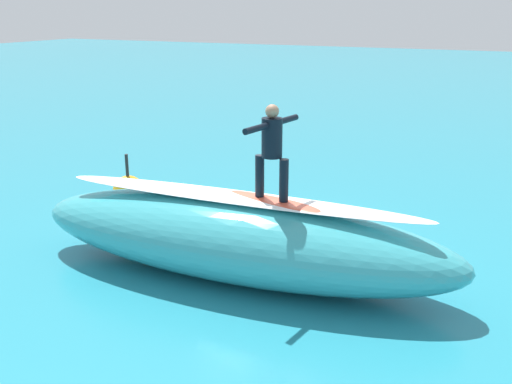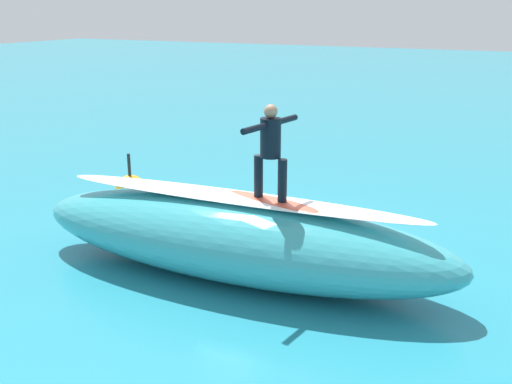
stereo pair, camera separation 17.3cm
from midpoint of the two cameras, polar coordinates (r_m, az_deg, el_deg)
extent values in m
plane|color=teal|center=(12.26, 0.83, -4.95)|extent=(120.00, 120.00, 0.00)
ellipsoid|color=teal|center=(10.57, -2.39, -4.48)|extent=(8.19, 2.59, 1.46)
ellipsoid|color=white|center=(10.30, -2.44, -0.50)|extent=(6.90, 1.13, 0.08)
ellipsoid|color=#E0563D|center=(10.05, 1.01, -0.91)|extent=(2.18, 0.80, 0.09)
cylinder|color=black|center=(10.06, -0.13, 1.56)|extent=(0.16, 0.16, 0.73)
cylinder|color=black|center=(9.80, 2.21, 1.12)|extent=(0.16, 0.16, 0.73)
cylinder|color=black|center=(9.76, 1.04, 5.26)|extent=(0.40, 0.40, 0.66)
sphere|color=tan|center=(9.67, 1.06, 7.82)|extent=(0.23, 0.23, 0.23)
cylinder|color=black|center=(9.33, -0.55, 6.14)|extent=(0.19, 0.60, 0.10)
cylinder|color=black|center=(10.10, 2.53, 7.00)|extent=(0.19, 0.60, 0.10)
ellipsoid|color=#EAE5C6|center=(13.32, -1.51, -2.87)|extent=(2.14, 1.85, 0.09)
cylinder|color=black|center=(13.26, -1.52, -2.14)|extent=(0.76, 0.68, 0.27)
sphere|color=#936B4C|center=(13.64, -2.32, -1.34)|extent=(0.19, 0.19, 0.19)
cylinder|color=black|center=(12.73, 0.09, -3.35)|extent=(0.57, 0.49, 0.12)
cylinder|color=black|center=(12.66, -0.54, -3.46)|extent=(0.57, 0.49, 0.12)
sphere|color=orange|center=(14.69, -12.55, 0.08)|extent=(0.77, 0.77, 0.77)
cylinder|color=#262626|center=(14.52, -12.72, 2.55)|extent=(0.08, 0.08, 0.54)
ellipsoid|color=white|center=(11.15, 14.64, -7.53)|extent=(0.76, 0.75, 0.14)
ellipsoid|color=white|center=(13.85, 1.79, -1.99)|extent=(0.66, 0.52, 0.12)
camera|label=1|loc=(0.09, -90.43, -0.14)|focal=41.35mm
camera|label=2|loc=(0.09, 89.57, 0.14)|focal=41.35mm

